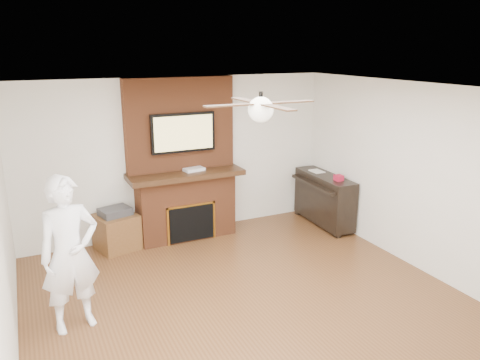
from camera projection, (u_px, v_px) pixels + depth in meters
name	position (u px, v px, depth m)	size (l,w,h in m)	color
room_shell	(260.00, 209.00, 5.02)	(5.36, 5.86, 2.86)	#502F17
fireplace	(184.00, 176.00, 7.30)	(1.78, 0.64, 2.50)	brown
tv	(183.00, 133.00, 7.07)	(1.00, 0.08, 0.60)	black
ceiling_fan	(261.00, 108.00, 4.72)	(1.21, 1.21, 0.31)	black
person	(70.00, 254.00, 4.87)	(0.62, 0.42, 1.70)	white
side_table	(117.00, 230.00, 6.98)	(0.68, 0.68, 0.64)	#563418
piano	(324.00, 198.00, 7.91)	(0.54, 1.34, 0.96)	black
cable_box	(194.00, 169.00, 7.24)	(0.31, 0.18, 0.04)	silver
candle_orange	(183.00, 237.00, 7.35)	(0.07, 0.07, 0.10)	#DB4C19
candle_green	(193.00, 235.00, 7.41)	(0.06, 0.06, 0.10)	#39762F
candle_cream	(200.00, 234.00, 7.45)	(0.08, 0.08, 0.11)	beige
candle_blue	(205.00, 233.00, 7.51)	(0.06, 0.06, 0.08)	#3A5FAF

